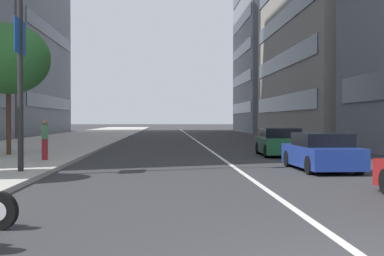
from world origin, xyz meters
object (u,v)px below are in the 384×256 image
(car_approaching_light, at_px, (321,153))
(pedestrian_on_plaza, at_px, (45,139))
(street_lamp_with_banners, at_px, (29,7))
(street_tree_by_lamp_post, at_px, (8,59))
(car_mid_block_traffic, at_px, (279,143))

(car_approaching_light, relative_size, pedestrian_on_plaza, 2.57)
(street_lamp_with_banners, bearing_deg, street_tree_by_lamp_post, 21.04)
(pedestrian_on_plaza, bearing_deg, street_tree_by_lamp_post, -64.74)
(street_tree_by_lamp_post, bearing_deg, car_approaching_light, -117.20)
(street_lamp_with_banners, bearing_deg, pedestrian_on_plaza, 7.66)
(pedestrian_on_plaza, bearing_deg, car_mid_block_traffic, -171.01)
(car_mid_block_traffic, bearing_deg, street_lamp_with_banners, 133.37)
(street_lamp_with_banners, height_order, street_tree_by_lamp_post, street_lamp_with_banners)
(car_approaching_light, distance_m, car_mid_block_traffic, 7.39)
(car_approaching_light, distance_m, street_tree_by_lamp_post, 14.97)
(car_approaching_light, relative_size, street_tree_by_lamp_post, 0.70)
(car_approaching_light, bearing_deg, street_tree_by_lamp_post, 61.68)
(street_tree_by_lamp_post, height_order, pedestrian_on_plaza, street_tree_by_lamp_post)
(pedestrian_on_plaza, bearing_deg, street_lamp_with_banners, 85.93)
(street_lamp_with_banners, relative_size, street_tree_by_lamp_post, 1.45)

